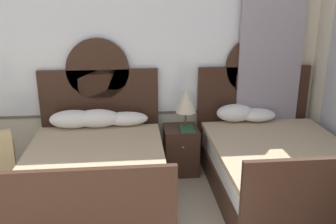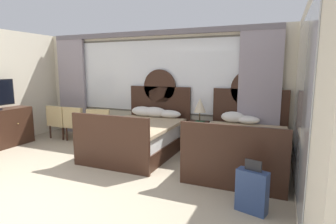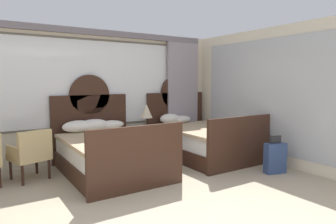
{
  "view_description": "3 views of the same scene",
  "coord_description": "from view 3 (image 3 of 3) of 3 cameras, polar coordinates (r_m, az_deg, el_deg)",
  "views": [
    {
      "loc": [
        0.62,
        -1.02,
        2.34
      ],
      "look_at": [
        1.01,
        2.84,
        1.07
      ],
      "focal_mm": 39.67,
      "sensor_mm": 36.0,
      "label": 1
    },
    {
      "loc": [
        2.93,
        -2.16,
        1.79
      ],
      "look_at": [
        1.04,
        2.33,
        1.01
      ],
      "focal_mm": 29.03,
      "sensor_mm": 36.0,
      "label": 2
    },
    {
      "loc": [
        -1.82,
        -2.22,
        1.66
      ],
      "look_at": [
        1.25,
        2.54,
        1.06
      ],
      "focal_mm": 32.39,
      "sensor_mm": 36.0,
      "label": 3
    }
  ],
  "objects": [
    {
      "name": "book_on_nightstand",
      "position": [
        6.52,
        -3.72,
        -2.96
      ],
      "size": [
        0.18,
        0.26,
        0.03
      ],
      "color": "#285133",
      "rests_on": "nightstand_between_beds"
    },
    {
      "name": "suitcase_on_floor",
      "position": [
        5.79,
        19.5,
        -8.14
      ],
      "size": [
        0.41,
        0.26,
        0.68
      ],
      "color": "navy",
      "rests_on": "ground_plane"
    },
    {
      "name": "armchair_by_window_left",
      "position": [
        5.53,
        -24.37,
        -6.9
      ],
      "size": [
        0.68,
        0.68,
        0.85
      ],
      "color": "tan",
      "rests_on": "ground_plane"
    },
    {
      "name": "bed_near_mirror",
      "position": [
        6.63,
        6.35,
        -5.16
      ],
      "size": [
        1.57,
        2.19,
        1.77
      ],
      "color": "#382116",
      "rests_on": "ground_plane"
    },
    {
      "name": "table_lamp_on_nightstand",
      "position": [
        6.54,
        -4.11,
        0.2
      ],
      "size": [
        0.27,
        0.27,
        0.54
      ],
      "color": "brown",
      "rests_on": "nightstand_between_beds"
    },
    {
      "name": "wall_right_mirror",
      "position": [
        6.37,
        19.37,
        2.89
      ],
      "size": [
        0.08,
        4.5,
        2.7
      ],
      "color": "beige",
      "rests_on": "ground_plane"
    },
    {
      "name": "bed_near_window",
      "position": [
        5.58,
        -11.03,
        -7.27
      ],
      "size": [
        1.57,
        2.19,
        1.77
      ],
      "color": "#382116",
      "rests_on": "ground_plane"
    },
    {
      "name": "nightstand_between_beds",
      "position": [
        6.63,
        -4.58,
        -5.72
      ],
      "size": [
        0.45,
        0.47,
        0.63
      ],
      "color": "#382116",
      "rests_on": "ground_plane"
    },
    {
      "name": "wall_back_window",
      "position": [
        6.39,
        -16.29,
        3.67
      ],
      "size": [
        6.35,
        0.22,
        2.7
      ],
      "color": "beige",
      "rests_on": "ground_plane"
    }
  ]
}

